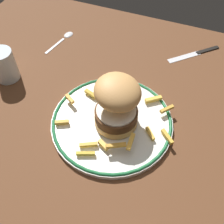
{
  "coord_description": "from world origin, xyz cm",
  "views": [
    {
      "loc": [
        9.37,
        -36.44,
        52.96
      ],
      "look_at": [
        -4.82,
        -1.13,
        4.6
      ],
      "focal_mm": 42.2,
      "sensor_mm": 36.0,
      "label": 1
    }
  ],
  "objects_px": {
    "burger": "(117,104)",
    "dinner_plate": "(112,121)",
    "water_glass": "(5,67)",
    "spoon": "(66,36)",
    "knife": "(198,52)"
  },
  "relations": [
    {
      "from": "burger",
      "to": "spoon",
      "type": "relative_size",
      "value": 1.01
    },
    {
      "from": "burger",
      "to": "water_glass",
      "type": "relative_size",
      "value": 1.51
    },
    {
      "from": "water_glass",
      "to": "spoon",
      "type": "bearing_deg",
      "value": 74.9
    },
    {
      "from": "burger",
      "to": "dinner_plate",
      "type": "bearing_deg",
      "value": -161.29
    },
    {
      "from": "knife",
      "to": "spoon",
      "type": "xyz_separation_m",
      "value": [
        -0.42,
        -0.08,
        0.0
      ]
    },
    {
      "from": "water_glass",
      "to": "dinner_plate",
      "type": "bearing_deg",
      "value": -7.09
    },
    {
      "from": "burger",
      "to": "knife",
      "type": "relative_size",
      "value": 0.97
    },
    {
      "from": "dinner_plate",
      "to": "burger",
      "type": "height_order",
      "value": "burger"
    },
    {
      "from": "water_glass",
      "to": "spoon",
      "type": "relative_size",
      "value": 0.67
    },
    {
      "from": "spoon",
      "to": "dinner_plate",
      "type": "bearing_deg",
      "value": -44.53
    },
    {
      "from": "dinner_plate",
      "to": "water_glass",
      "type": "distance_m",
      "value": 0.34
    },
    {
      "from": "dinner_plate",
      "to": "water_glass",
      "type": "relative_size",
      "value": 3.31
    },
    {
      "from": "burger",
      "to": "water_glass",
      "type": "bearing_deg",
      "value": 173.66
    },
    {
      "from": "knife",
      "to": "water_glass",
      "type": "bearing_deg",
      "value": -147.39
    },
    {
      "from": "dinner_plate",
      "to": "burger",
      "type": "bearing_deg",
      "value": 18.71
    }
  ]
}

